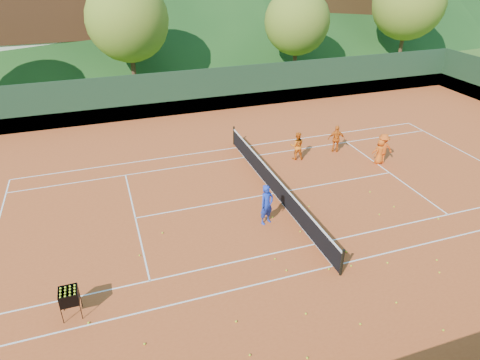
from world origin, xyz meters
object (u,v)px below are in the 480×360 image
object	(u,v)px
ball_hopper	(69,297)
chalet_left	(49,3)
student_d	(383,149)
tennis_net	(274,184)
student_a	(297,146)
student_c	(380,151)
chalet_mid	(206,0)
student_b	(336,139)
coach	(267,205)

from	to	relation	value
ball_hopper	chalet_left	xyz separation A→B (m)	(-1.10, 34.88, 4.88)
student_d	tennis_net	bearing A→B (deg)	22.76
student_a	student_d	size ratio (longest dim) A/B	0.94
student_c	tennis_net	world-z (taller)	student_c
ball_hopper	student_a	bearing A→B (deg)	34.61
chalet_left	chalet_mid	world-z (taller)	chalet_left
student_d	chalet_left	bearing A→B (deg)	-47.10
chalet_left	tennis_net	bearing A→B (deg)	-71.57
student_b	chalet_mid	bearing A→B (deg)	-68.66
coach	chalet_mid	world-z (taller)	chalet_mid
tennis_net	chalet_left	size ratio (longest dim) A/B	0.87
coach	student_a	size ratio (longest dim) A/B	1.15
tennis_net	student_d	bearing A→B (deg)	9.89
tennis_net	chalet_mid	xyz separation A→B (m)	(6.00, 34.00, 4.47)
coach	ball_hopper	size ratio (longest dim) A/B	1.77
chalet_left	student_b	bearing A→B (deg)	-60.68
student_d	ball_hopper	size ratio (longest dim) A/B	1.63
coach	student_d	world-z (taller)	coach
tennis_net	chalet_left	xyz separation A→B (m)	(-10.00, 30.00, 5.13)
ball_hopper	student_b	bearing A→B (deg)	29.97
student_c	ball_hopper	distance (m)	16.54
student_d	ball_hopper	world-z (taller)	student_d
student_c	ball_hopper	bearing A→B (deg)	3.28
student_a	student_c	xyz separation A→B (m)	(3.91, -1.91, -0.08)
student_d	student_c	bearing A→B (deg)	22.29
ball_hopper	chalet_mid	world-z (taller)	chalet_mid
tennis_net	chalet_left	bearing A→B (deg)	108.43
student_c	chalet_mid	world-z (taller)	chalet_mid
tennis_net	chalet_mid	size ratio (longest dim) A/B	0.95
chalet_mid	student_c	bearing A→B (deg)	-89.12
student_c	student_d	bearing A→B (deg)	171.35
chalet_mid	ball_hopper	bearing A→B (deg)	-110.97
chalet_left	chalet_mid	xyz separation A→B (m)	(16.00, 4.00, -0.66)
student_a	student_d	distance (m)	4.49
chalet_mid	student_a	bearing A→B (deg)	-96.28
coach	student_b	size ratio (longest dim) A/B	1.14
chalet_left	student_a	bearing A→B (deg)	-64.96
coach	student_d	size ratio (longest dim) A/B	1.08
student_c	student_d	distance (m)	0.20
chalet_left	coach	bearing A→B (deg)	-74.77
student_b	student_c	xyz separation A→B (m)	(1.44, -2.03, -0.08)
student_c	chalet_mid	xyz separation A→B (m)	(-0.51, 32.86, 4.28)
student_d	ball_hopper	distance (m)	16.70
student_a	student_c	bearing A→B (deg)	170.34
student_a	chalet_left	xyz separation A→B (m)	(-12.59, 26.95, 4.86)
coach	student_b	distance (m)	8.24
student_b	chalet_mid	size ratio (longest dim) A/B	0.12
chalet_left	student_d	bearing A→B (deg)	-59.98
student_d	tennis_net	size ratio (longest dim) A/B	0.14
student_a	coach	bearing A→B (deg)	69.67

